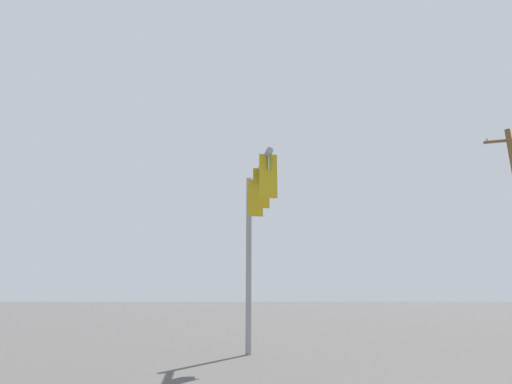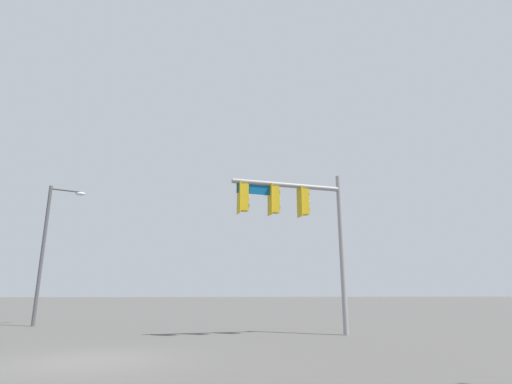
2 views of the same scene
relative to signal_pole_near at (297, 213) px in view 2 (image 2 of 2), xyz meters
The scene contains 3 objects.
ground_plane 9.55m from the signal_pole_near, 35.29° to the left, with size 400.00×400.00×0.00m, color #514F4C.
signal_pole_near is the anchor object (origin of this frame).
street_lamp 13.91m from the signal_pole_near, 31.11° to the right, with size 1.79×0.80×7.40m.
Camera 2 is at (-2.41, 11.03, 1.60)m, focal length 28.00 mm.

